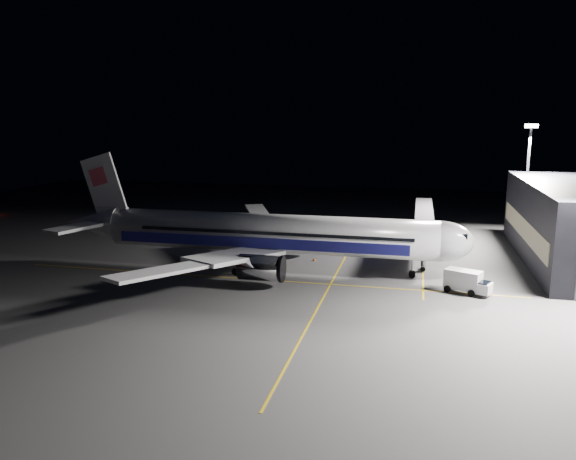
# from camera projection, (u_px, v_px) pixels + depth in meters

# --- Properties ---
(ground) EXTENTS (200.00, 200.00, 0.00)m
(ground) POSITION_uv_depth(u_px,v_px,m) (269.00, 268.00, 82.48)
(ground) COLOR #4C4C4F
(ground) RESTS_ON ground
(guide_line_main) EXTENTS (0.25, 80.00, 0.01)m
(guide_line_main) POSITION_uv_depth(u_px,v_px,m) (337.00, 272.00, 80.25)
(guide_line_main) COLOR gold
(guide_line_main) RESTS_ON ground
(guide_line_cross) EXTENTS (70.00, 0.25, 0.01)m
(guide_line_cross) POSITION_uv_depth(u_px,v_px,m) (258.00, 280.00, 76.75)
(guide_line_cross) COLOR gold
(guide_line_cross) RESTS_ON ground
(guide_line_side) EXTENTS (0.25, 40.00, 0.01)m
(guide_line_side) POSITION_uv_depth(u_px,v_px,m) (423.00, 260.00, 87.12)
(guide_line_side) COLOR gold
(guide_line_side) RESTS_ON ground
(airliner) EXTENTS (61.48, 54.22, 16.64)m
(airliner) POSITION_uv_depth(u_px,v_px,m) (262.00, 234.00, 81.70)
(airliner) COLOR silver
(airliner) RESTS_ON ground
(jet_bridge) EXTENTS (3.60, 34.40, 6.30)m
(jet_bridge) POSITION_uv_depth(u_px,v_px,m) (424.00, 222.00, 93.91)
(jet_bridge) COLOR #B2B2B7
(jet_bridge) RESTS_ON ground
(floodlight_mast_north) EXTENTS (2.40, 0.68, 20.70)m
(floodlight_mast_north) POSITION_uv_depth(u_px,v_px,m) (528.00, 170.00, 101.67)
(floodlight_mast_north) COLOR #59595E
(floodlight_mast_north) RESTS_ON ground
(service_truck) EXTENTS (6.07, 4.35, 2.90)m
(service_truck) POSITION_uv_depth(u_px,v_px,m) (467.00, 281.00, 70.58)
(service_truck) COLOR silver
(service_truck) RESTS_ON ground
(baggage_tug) EXTENTS (2.80, 2.57, 1.65)m
(baggage_tug) POSITION_uv_depth(u_px,v_px,m) (288.00, 233.00, 103.86)
(baggage_tug) COLOR black
(baggage_tug) RESTS_ON ground
(safety_cone_a) EXTENTS (0.39, 0.39, 0.59)m
(safety_cone_a) POSITION_uv_depth(u_px,v_px,m) (269.00, 259.00, 86.50)
(safety_cone_a) COLOR #FF650A
(safety_cone_a) RESTS_ON ground
(safety_cone_b) EXTENTS (0.40, 0.40, 0.60)m
(safety_cone_b) POSITION_uv_depth(u_px,v_px,m) (314.00, 259.00, 86.73)
(safety_cone_b) COLOR #FF650A
(safety_cone_b) RESTS_ON ground
(safety_cone_c) EXTENTS (0.43, 0.43, 0.64)m
(safety_cone_c) POSITION_uv_depth(u_px,v_px,m) (276.00, 255.00, 89.37)
(safety_cone_c) COLOR #FF650A
(safety_cone_c) RESTS_ON ground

